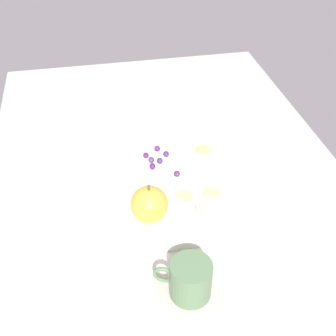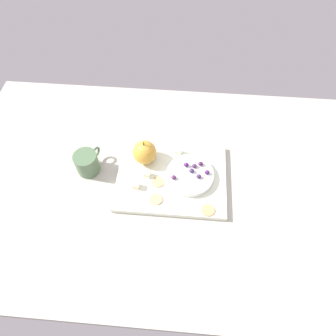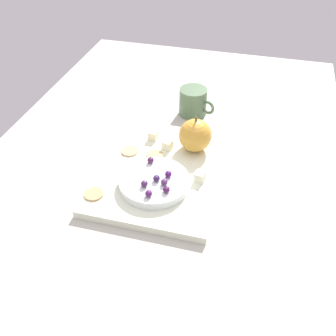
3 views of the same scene
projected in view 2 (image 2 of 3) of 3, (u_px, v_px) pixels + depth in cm
name	position (u px, v px, depth cm)	size (l,w,h in cm)	color
table	(169.00, 184.00, 101.80)	(144.49, 87.19, 3.19)	#B0AC9F
platter	(171.00, 177.00, 100.34)	(35.62, 27.66, 1.86)	silver
serving_dish	(190.00, 175.00, 98.49)	(15.37, 15.37, 1.98)	white
apple_whole	(145.00, 152.00, 99.88)	(7.99, 7.99, 7.99)	gold
apple_stem	(144.00, 144.00, 96.05)	(0.50, 0.50, 1.20)	brown
cheese_cube_0	(136.00, 185.00, 96.32)	(2.16, 2.16, 2.16)	#F9EBBD
cheese_cube_1	(147.00, 174.00, 98.68)	(2.16, 2.16, 2.16)	#ECECC2
cheese_cube_2	(178.00, 151.00, 103.71)	(2.16, 2.16, 2.16)	#EEEECE
cracker_0	(156.00, 199.00, 94.56)	(4.08, 4.08, 0.40)	tan
cracker_1	(158.00, 182.00, 98.05)	(4.08, 4.08, 0.40)	tan
cracker_2	(208.00, 210.00, 92.49)	(4.08, 4.08, 0.40)	tan
grape_0	(194.00, 166.00, 98.51)	(1.62, 1.46, 1.38)	#512D5C
grape_1	(207.00, 172.00, 97.09)	(1.62, 1.46, 1.45)	#4E1F5D
grape_2	(199.00, 176.00, 96.38)	(1.62, 1.46, 1.43)	#422550
grape_3	(201.00, 164.00, 98.98)	(1.62, 1.46, 1.35)	#481C4B
grape_4	(186.00, 165.00, 98.66)	(1.62, 1.46, 1.52)	#4A1963
grape_5	(192.00, 171.00, 97.46)	(1.62, 1.46, 1.40)	#402555
grape_6	(174.00, 177.00, 96.06)	(1.62, 1.46, 1.41)	#4F234C
cup	(87.00, 163.00, 100.02)	(7.67, 10.46, 7.70)	#516E4C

